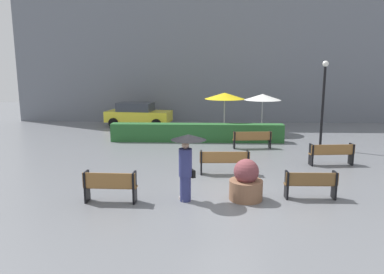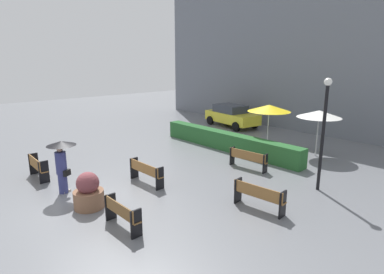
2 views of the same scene
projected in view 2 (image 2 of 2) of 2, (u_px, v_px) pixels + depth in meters
The scene contains 14 objects.
ground_plane at pixel (85, 199), 11.14m from camera, with size 60.00×60.00×0.00m, color slate.
bench_near_right at pixel (122, 213), 9.13m from camera, with size 1.53×0.37×0.82m.
bench_near_left at pixel (37, 166), 12.99m from camera, with size 1.52×0.41×0.91m.
bench_far_right at pixel (259, 195), 10.27m from camera, with size 1.78×0.55×0.85m.
bench_mid_center at pixel (146, 171), 12.45m from camera, with size 1.81×0.42×0.86m.
bench_back_row at pixel (248, 158), 14.19m from camera, with size 1.86×0.49×0.83m.
pedestrian_with_umbrella at pixel (62, 159), 11.38m from camera, with size 1.01×1.01×1.97m.
planter_pot at pixel (88, 193), 10.42m from camera, with size 0.98×0.98×1.22m.
lamp_post at pixel (324, 124), 11.41m from camera, with size 0.28×0.28×4.14m.
patio_umbrella_yellow at pixel (269, 108), 16.69m from camera, with size 2.23×2.23×2.46m.
patio_umbrella_white at pixel (319, 114), 15.73m from camera, with size 2.14×2.14×2.32m.
hedge_strip at pixel (227, 141), 17.19m from camera, with size 9.00×0.70×0.94m, color #28602D.
building_facade at pixel (322, 43), 20.15m from camera, with size 28.00×1.20×11.60m, color slate.
parked_car at pixel (232, 115), 23.22m from camera, with size 4.39×2.41×1.57m.
Camera 2 is at (10.17, -4.10, 4.75)m, focal length 29.87 mm.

